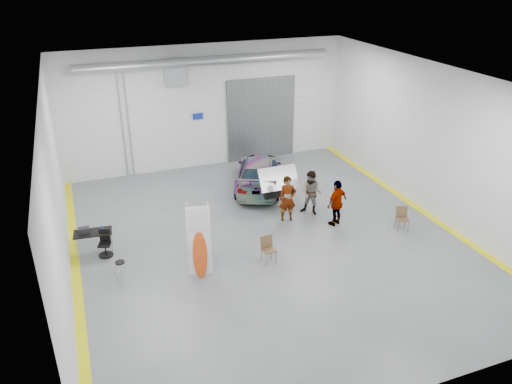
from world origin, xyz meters
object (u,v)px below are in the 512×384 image
object	(u,v)px
shop_stool	(121,270)
work_table	(91,232)
sedan_car	(259,172)
surfboard_display	(201,248)
folding_chair_near	(269,254)
person_a	(288,199)
person_c	(337,203)
person_b	(312,193)
folding_chair_far	(402,223)
office_chair	(105,245)

from	to	relation	value
shop_stool	work_table	distance (m)	2.18
sedan_car	surfboard_display	size ratio (longest dim) A/B	1.78
folding_chair_near	person_a	bearing A→B (deg)	51.17
surfboard_display	folding_chair_near	world-z (taller)	surfboard_display
surfboard_display	folding_chair_near	size ratio (longest dim) A/B	2.96
sedan_car	person_c	world-z (taller)	person_c
person_b	surfboard_display	size ratio (longest dim) A/B	0.68
folding_chair_far	office_chair	xyz separation A→B (m)	(-10.89, 2.18, 0.13)
person_c	surfboard_display	world-z (taller)	surfboard_display
surfboard_display	person_a	bearing A→B (deg)	42.53
work_table	office_chair	world-z (taller)	work_table
shop_stool	work_table	size ratio (longest dim) A/B	0.47
surfboard_display	folding_chair_far	world-z (taller)	surfboard_display
folding_chair_far	sedan_car	bearing A→B (deg)	141.11
sedan_car	office_chair	distance (m)	7.99
surfboard_display	office_chair	size ratio (longest dim) A/B	2.90
person_c	shop_stool	size ratio (longest dim) A/B	2.97
work_table	person_a	bearing A→B (deg)	-1.59
person_a	person_c	xyz separation A→B (m)	(1.64, -1.01, 0.01)
person_c	sedan_car	bearing A→B (deg)	-93.83
folding_chair_far	office_chair	world-z (taller)	office_chair
sedan_car	office_chair	bearing A→B (deg)	50.37
person_c	folding_chair_near	size ratio (longest dim) A/B	2.03
folding_chair_near	office_chair	bearing A→B (deg)	151.76
surfboard_display	office_chair	distance (m)	3.86
person_a	office_chair	world-z (taller)	person_a
folding_chair_far	folding_chair_near	bearing A→B (deg)	-159.34
sedan_car	folding_chair_near	world-z (taller)	sedan_car
office_chair	person_a	bearing A→B (deg)	19.36
person_c	folding_chair_far	world-z (taller)	person_c
sedan_car	person_b	bearing A→B (deg)	132.00
sedan_car	work_table	size ratio (longest dim) A/B	3.59
person_b	surfboard_display	world-z (taller)	surfboard_display
shop_stool	person_a	bearing A→B (deg)	14.75
person_b	person_c	size ratio (longest dim) A/B	0.99
person_a	surfboard_display	distance (m)	4.98
person_a	person_c	size ratio (longest dim) A/B	0.99
surfboard_display	work_table	size ratio (longest dim) A/B	2.02
folding_chair_near	folding_chair_far	bearing A→B (deg)	-0.50
person_b	folding_chair_near	distance (m)	4.08
folding_chair_near	work_table	bearing A→B (deg)	150.59
person_b	work_table	size ratio (longest dim) A/B	1.37
folding_chair_near	person_c	bearing A→B (deg)	20.89
folding_chair_far	person_a	bearing A→B (deg)	166.81
folding_chair_near	work_table	size ratio (longest dim) A/B	0.68
person_c	shop_stool	xyz separation A→B (m)	(-8.37, -0.76, -0.63)
work_table	office_chair	distance (m)	0.66
work_table	person_c	bearing A→B (deg)	-7.62
shop_stool	person_c	bearing A→B (deg)	5.18
person_c	person_a	bearing A→B (deg)	-54.89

